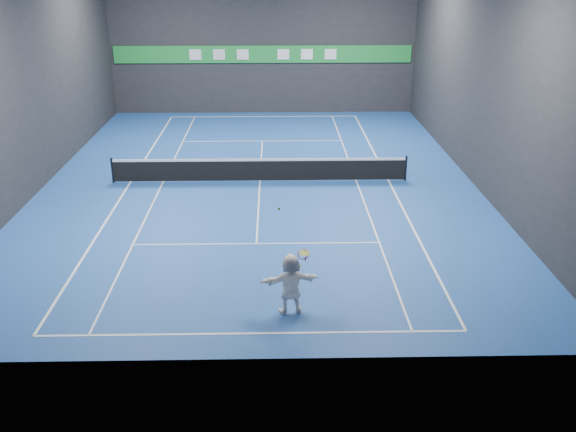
{
  "coord_description": "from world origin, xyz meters",
  "views": [
    {
      "loc": [
        0.63,
        -25.86,
        8.89
      ],
      "look_at": [
        1.03,
        -7.66,
        1.5
      ],
      "focal_mm": 40.0,
      "sensor_mm": 36.0,
      "label": 1
    }
  ],
  "objects_px": {
    "tennis_racket": "(303,256)",
    "tennis_net": "(260,169)",
    "tennis_ball": "(279,209)",
    "player": "(291,284)"
  },
  "relations": [
    {
      "from": "tennis_racket",
      "to": "tennis_net",
      "type": "bearing_deg",
      "value": 97.15
    },
    {
      "from": "tennis_net",
      "to": "tennis_ball",
      "type": "bearing_deg",
      "value": -86.16
    },
    {
      "from": "tennis_ball",
      "to": "tennis_net",
      "type": "relative_size",
      "value": 0.01
    },
    {
      "from": "tennis_ball",
      "to": "tennis_racket",
      "type": "xyz_separation_m",
      "value": [
        0.62,
        0.09,
        -1.37
      ]
    },
    {
      "from": "player",
      "to": "tennis_racket",
      "type": "xyz_separation_m",
      "value": [
        0.33,
        0.05,
        0.79
      ]
    },
    {
      "from": "player",
      "to": "tennis_racket",
      "type": "height_order",
      "value": "tennis_racket"
    },
    {
      "from": "player",
      "to": "tennis_racket",
      "type": "relative_size",
      "value": 2.77
    },
    {
      "from": "tennis_ball",
      "to": "tennis_racket",
      "type": "distance_m",
      "value": 1.5
    },
    {
      "from": "player",
      "to": "tennis_net",
      "type": "xyz_separation_m",
      "value": [
        -1.03,
        10.83,
        -0.31
      ]
    },
    {
      "from": "player",
      "to": "tennis_ball",
      "type": "distance_m",
      "value": 2.18
    }
  ]
}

